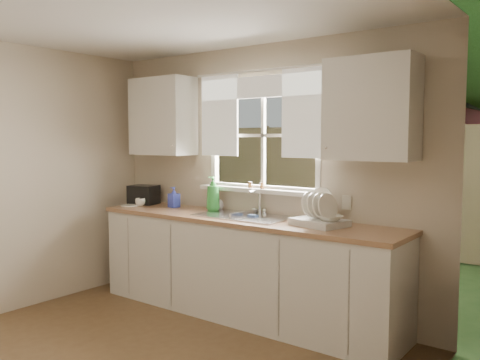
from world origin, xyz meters
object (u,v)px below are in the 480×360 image
Objects in this scene: soap_bottle_a at (213,194)px; cup at (140,202)px; black_appliance at (144,195)px; dish_rack at (319,216)px.

cup is at bearing -164.56° from soap_bottle_a.
black_appliance reaches higher than cup.
soap_bottle_a is at bearing 174.66° from dish_rack.
dish_rack is 1.39× the size of soap_bottle_a.
soap_bottle_a reaches higher than black_appliance.
dish_rack is at bearing -17.25° from black_appliance.
dish_rack is at bearing -16.01° from cup.
dish_rack reaches higher than cup.
soap_bottle_a is 1.23× the size of black_appliance.
dish_rack is 1.24m from soap_bottle_a.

